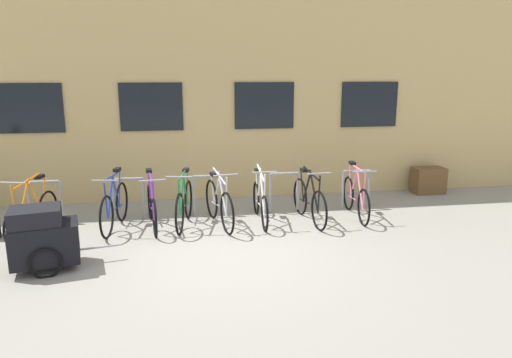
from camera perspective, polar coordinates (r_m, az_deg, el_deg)
ground_plane at (r=7.48m, az=-3.87°, el=-8.68°), size 42.00×42.00×0.00m
storefront_building at (r=13.68m, az=-6.77°, el=13.72°), size 28.00×7.11×5.92m
bike_rack at (r=9.12m, az=-5.81°, el=-1.43°), size 6.61×0.05×0.82m
bicycle_green at (r=8.65m, az=-8.72°, el=-3.01°), size 0.46×1.67×1.03m
bicycle_black at (r=8.82m, az=6.47°, el=-2.66°), size 0.44×1.73×1.05m
bicycle_orange at (r=8.92m, az=-25.51°, el=-3.82°), size 0.54×1.67×1.07m
bicycle_pink at (r=9.26m, az=12.02°, el=-2.17°), size 0.44×1.73×1.04m
bicycle_white at (r=8.77m, az=0.51°, el=-2.81°), size 0.44×1.72×1.08m
bicycle_blue at (r=8.75m, az=-16.81°, el=-3.21°), size 0.44×1.70×1.06m
bicycle_purple at (r=8.67m, az=-12.53°, el=-3.27°), size 0.44×1.73×1.02m
bicycle_silver at (r=8.58m, az=-4.53°, el=-3.00°), size 0.51×1.74×1.06m
bike_trailer at (r=7.30m, az=-24.47°, el=-6.46°), size 1.48×0.77×0.93m
planter_box at (r=11.53m, az=20.19°, el=-0.15°), size 0.70×0.44×0.60m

